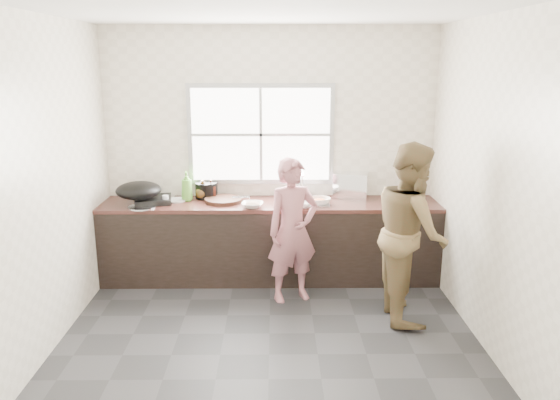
{
  "coord_description": "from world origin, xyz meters",
  "views": [
    {
      "loc": [
        0.05,
        -4.37,
        2.34
      ],
      "look_at": [
        0.1,
        0.65,
        1.05
      ],
      "focal_mm": 35.0,
      "sensor_mm": 36.0,
      "label": 1
    }
  ],
  "objects_px": {
    "woman": "(293,235)",
    "cutting_board": "(224,200)",
    "person_side": "(411,232)",
    "bottle_green": "(187,186)",
    "pot_lid_right": "(164,197)",
    "burner": "(153,200)",
    "bowl_crabs": "(319,202)",
    "black_pot": "(206,190)",
    "bowl_mince": "(252,205)",
    "bottle_brown_short": "(203,190)",
    "dish_rack": "(351,185)",
    "bottle_brown_tall": "(211,190)",
    "plate_food": "(176,200)",
    "bowl_held": "(303,204)",
    "wok": "(139,190)",
    "glass_jar": "(166,200)",
    "pot_lid_left": "(142,207)"
  },
  "relations": [
    {
      "from": "bottle_green",
      "to": "person_side",
      "type": "bearing_deg",
      "value": -24.95
    },
    {
      "from": "person_side",
      "to": "bottle_green",
      "type": "height_order",
      "value": "person_side"
    },
    {
      "from": "bowl_mince",
      "to": "black_pot",
      "type": "bearing_deg",
      "value": 141.97
    },
    {
      "from": "pot_lid_left",
      "to": "cutting_board",
      "type": "bearing_deg",
      "value": 15.82
    },
    {
      "from": "cutting_board",
      "to": "burner",
      "type": "bearing_deg",
      "value": -179.02
    },
    {
      "from": "bowl_held",
      "to": "wok",
      "type": "xyz_separation_m",
      "value": [
        -1.72,
        0.15,
        0.11
      ]
    },
    {
      "from": "bottle_brown_short",
      "to": "dish_rack",
      "type": "relative_size",
      "value": 0.52
    },
    {
      "from": "person_side",
      "to": "pot_lid_right",
      "type": "bearing_deg",
      "value": 64.16
    },
    {
      "from": "wok",
      "to": "black_pot",
      "type": "bearing_deg",
      "value": 21.03
    },
    {
      "from": "bowl_mince",
      "to": "bowl_crabs",
      "type": "height_order",
      "value": "bowl_crabs"
    },
    {
      "from": "cutting_board",
      "to": "person_side",
      "type": "bearing_deg",
      "value": -28.17
    },
    {
      "from": "person_side",
      "to": "bowl_crabs",
      "type": "relative_size",
      "value": 8.7
    },
    {
      "from": "plate_food",
      "to": "black_pot",
      "type": "bearing_deg",
      "value": 21.88
    },
    {
      "from": "person_side",
      "to": "cutting_board",
      "type": "relative_size",
      "value": 4.05
    },
    {
      "from": "bowl_mince",
      "to": "burner",
      "type": "xyz_separation_m",
      "value": [
        -1.07,
        0.22,
        0.0
      ]
    },
    {
      "from": "person_side",
      "to": "black_pot",
      "type": "distance_m",
      "value": 2.3
    },
    {
      "from": "bowl_crabs",
      "to": "burner",
      "type": "distance_m",
      "value": 1.78
    },
    {
      "from": "woman",
      "to": "bottle_green",
      "type": "distance_m",
      "value": 1.34
    },
    {
      "from": "plate_food",
      "to": "wok",
      "type": "height_order",
      "value": "wok"
    },
    {
      "from": "plate_food",
      "to": "pot_lid_right",
      "type": "relative_size",
      "value": 0.94
    },
    {
      "from": "woman",
      "to": "plate_food",
      "type": "distance_m",
      "value": 1.41
    },
    {
      "from": "plate_food",
      "to": "dish_rack",
      "type": "bearing_deg",
      "value": 4.7
    },
    {
      "from": "person_side",
      "to": "bowl_held",
      "type": "bearing_deg",
      "value": 52.14
    },
    {
      "from": "cutting_board",
      "to": "bottle_brown_tall",
      "type": "height_order",
      "value": "bottle_brown_tall"
    },
    {
      "from": "plate_food",
      "to": "bottle_brown_tall",
      "type": "bearing_deg",
      "value": 13.27
    },
    {
      "from": "glass_jar",
      "to": "wok",
      "type": "xyz_separation_m",
      "value": [
        -0.28,
        0.0,
        0.1
      ]
    },
    {
      "from": "person_side",
      "to": "bottle_brown_tall",
      "type": "distance_m",
      "value": 2.23
    },
    {
      "from": "bowl_crabs",
      "to": "black_pot",
      "type": "relative_size",
      "value": 0.79
    },
    {
      "from": "bowl_held",
      "to": "person_side",
      "type": "bearing_deg",
      "value": -37.28
    },
    {
      "from": "person_side",
      "to": "wok",
      "type": "distance_m",
      "value": 2.82
    },
    {
      "from": "woman",
      "to": "bottle_brown_short",
      "type": "bearing_deg",
      "value": 122.56
    },
    {
      "from": "woman",
      "to": "bowl_mince",
      "type": "height_order",
      "value": "woman"
    },
    {
      "from": "plate_food",
      "to": "pot_lid_right",
      "type": "xyz_separation_m",
      "value": [
        -0.16,
        0.16,
        -0.0
      ]
    },
    {
      "from": "bottle_brown_short",
      "to": "pot_lid_left",
      "type": "xyz_separation_m",
      "value": [
        -0.58,
        -0.36,
        -0.09
      ]
    },
    {
      "from": "person_side",
      "to": "bowl_held",
      "type": "height_order",
      "value": "person_side"
    },
    {
      "from": "woman",
      "to": "cutting_board",
      "type": "xyz_separation_m",
      "value": [
        -0.73,
        0.58,
        0.21
      ]
    },
    {
      "from": "bottle_green",
      "to": "bottle_brown_short",
      "type": "xyz_separation_m",
      "value": [
        0.16,
        0.07,
        -0.06
      ]
    },
    {
      "from": "cutting_board",
      "to": "bowl_crabs",
      "type": "distance_m",
      "value": 1.03
    },
    {
      "from": "burner",
      "to": "pot_lid_right",
      "type": "relative_size",
      "value": 1.61
    },
    {
      "from": "person_side",
      "to": "bowl_mince",
      "type": "bearing_deg",
      "value": 63.19
    },
    {
      "from": "bottle_brown_short",
      "to": "dish_rack",
      "type": "height_order",
      "value": "dish_rack"
    },
    {
      "from": "bowl_crabs",
      "to": "bottle_brown_tall",
      "type": "xyz_separation_m",
      "value": [
        -1.17,
        0.26,
        0.07
      ]
    },
    {
      "from": "bowl_held",
      "to": "bottle_brown_tall",
      "type": "relative_size",
      "value": 1.11
    },
    {
      "from": "person_side",
      "to": "pot_lid_right",
      "type": "distance_m",
      "value": 2.73
    },
    {
      "from": "bottle_brown_short",
      "to": "pot_lid_right",
      "type": "height_order",
      "value": "bottle_brown_short"
    },
    {
      "from": "woman",
      "to": "pot_lid_right",
      "type": "relative_size",
      "value": 5.83
    },
    {
      "from": "bottle_green",
      "to": "dish_rack",
      "type": "xyz_separation_m",
      "value": [
        1.8,
        0.15,
        -0.02
      ]
    },
    {
      "from": "person_side",
      "to": "bottle_green",
      "type": "relative_size",
      "value": 5.13
    },
    {
      "from": "burner",
      "to": "pot_lid_left",
      "type": "distance_m",
      "value": 0.23
    },
    {
      "from": "burner",
      "to": "pot_lid_right",
      "type": "bearing_deg",
      "value": 71.66
    }
  ]
}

